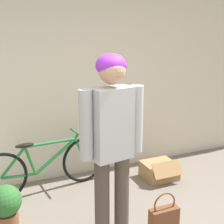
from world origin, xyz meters
TOP-DOWN VIEW (x-y plane):
  - wall_back at (0.00, 2.47)m, footprint 8.00×0.07m
  - person at (-0.05, 0.93)m, footprint 0.59×0.26m
  - bicycle at (-0.43, 2.12)m, footprint 1.66×0.46m
  - handbag at (0.49, 0.88)m, footprint 0.30×0.11m
  - cardboard_box at (1.05, 1.87)m, footprint 0.43×0.45m
  - potted_plant at (-0.95, 1.55)m, footprint 0.32×0.32m

SIDE VIEW (x-z plane):
  - cardboard_box at x=1.05m, z-range -0.04..0.25m
  - handbag at x=0.49m, z-range -0.07..0.34m
  - potted_plant at x=-0.95m, z-range 0.02..0.48m
  - bicycle at x=-0.43m, z-range -0.01..0.68m
  - person at x=-0.05m, z-range 0.19..1.95m
  - wall_back at x=0.00m, z-range 0.00..2.60m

